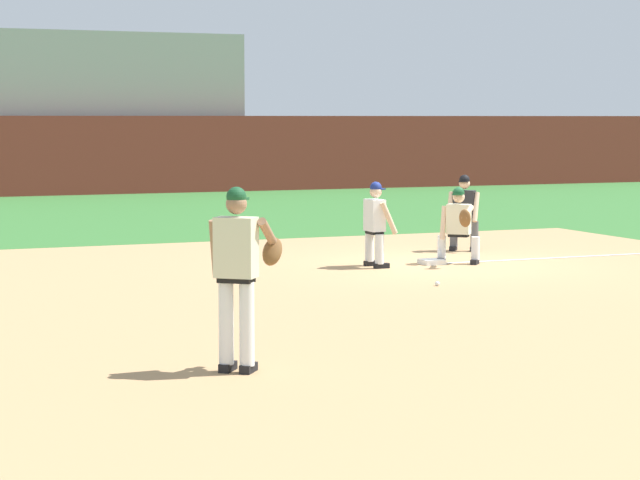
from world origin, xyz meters
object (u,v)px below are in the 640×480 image
(first_baseman, at_px, (459,222))
(baserunner, at_px, (376,221))
(pitcher, at_px, (239,267))
(baseball, at_px, (437,284))
(umpire, at_px, (464,210))
(first_base_bag, at_px, (432,262))

(first_baseman, bearing_deg, baserunner, 175.32)
(pitcher, relative_size, baserunner, 1.27)
(baseball, relative_size, umpire, 0.05)
(first_baseman, relative_size, baserunner, 0.92)
(pitcher, bearing_deg, baseball, 45.83)
(first_base_bag, bearing_deg, first_baseman, -16.41)
(pitcher, bearing_deg, baserunner, 56.54)
(pitcher, height_order, first_baseman, pitcher)
(baseball, bearing_deg, pitcher, -134.17)
(first_baseman, height_order, umpire, umpire)
(first_base_bag, distance_m, umpire, 2.44)
(umpire, bearing_deg, pitcher, -129.55)
(first_baseman, xyz_separation_m, baserunner, (-1.53, 0.13, 0.06))
(first_base_bag, xyz_separation_m, baseball, (-1.21, -2.53, -0.01))
(baserunner, bearing_deg, baseball, -92.93)
(pitcher, bearing_deg, first_base_bag, 51.17)
(umpire, bearing_deg, first_baseman, -121.22)
(baseball, relative_size, first_baseman, 0.06)
(baseball, bearing_deg, baserunner, 87.07)
(pitcher, xyz_separation_m, umpire, (7.58, 9.18, -0.27))
(first_baseman, bearing_deg, umpire, 58.78)
(baseball, xyz_separation_m, first_baseman, (1.66, 2.39, 0.69))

